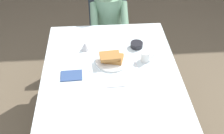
# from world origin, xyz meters

# --- Properties ---
(ground_plane) EXTENTS (14.00, 14.00, 0.00)m
(ground_plane) POSITION_xyz_m (0.00, 0.00, 0.00)
(ground_plane) COLOR brown
(dining_table_main) EXTENTS (1.12, 1.52, 0.74)m
(dining_table_main) POSITION_xyz_m (0.00, 0.00, 0.65)
(dining_table_main) COLOR silver
(dining_table_main) RESTS_ON ground
(chair_diner) EXTENTS (0.44, 0.45, 0.93)m
(chair_diner) POSITION_xyz_m (0.04, 1.17, 0.53)
(chair_diner) COLOR #384251
(chair_diner) RESTS_ON ground
(diner_person) EXTENTS (0.40, 0.43, 1.12)m
(diner_person) POSITION_xyz_m (0.04, 1.01, 0.67)
(diner_person) COLOR gray
(diner_person) RESTS_ON ground
(plate_breakfast) EXTENTS (0.28, 0.28, 0.02)m
(plate_breakfast) POSITION_xyz_m (0.02, 0.18, 0.75)
(plate_breakfast) COLOR white
(plate_breakfast) RESTS_ON dining_table_main
(breakfast_stack) EXTENTS (0.20, 0.16, 0.07)m
(breakfast_stack) POSITION_xyz_m (0.02, 0.18, 0.79)
(breakfast_stack) COLOR #A36B33
(breakfast_stack) RESTS_ON plate_breakfast
(cup_coffee) EXTENTS (0.11, 0.08, 0.08)m
(cup_coffee) POSITION_xyz_m (0.30, 0.18, 0.78)
(cup_coffee) COLOR white
(cup_coffee) RESTS_ON dining_table_main
(bowl_butter) EXTENTS (0.11, 0.11, 0.04)m
(bowl_butter) POSITION_xyz_m (0.25, 0.37, 0.76)
(bowl_butter) COLOR black
(bowl_butter) RESTS_ON dining_table_main
(syrup_pitcher) EXTENTS (0.08, 0.08, 0.07)m
(syrup_pitcher) POSITION_xyz_m (-0.21, 0.36, 0.78)
(syrup_pitcher) COLOR silver
(syrup_pitcher) RESTS_ON dining_table_main
(fork_left_of_plate) EXTENTS (0.02, 0.18, 0.00)m
(fork_left_of_plate) POSITION_xyz_m (-0.17, 0.16, 0.74)
(fork_left_of_plate) COLOR silver
(fork_left_of_plate) RESTS_ON dining_table_main
(knife_right_of_plate) EXTENTS (0.03, 0.20, 0.00)m
(knife_right_of_plate) POSITION_xyz_m (0.21, 0.16, 0.74)
(knife_right_of_plate) COLOR silver
(knife_right_of_plate) RESTS_ON dining_table_main
(spoon_near_edge) EXTENTS (0.15, 0.02, 0.00)m
(spoon_near_edge) POSITION_xyz_m (0.03, -0.11, 0.74)
(spoon_near_edge) COLOR silver
(spoon_near_edge) RESTS_ON dining_table_main
(napkin_folded) EXTENTS (0.17, 0.13, 0.01)m
(napkin_folded) POSITION_xyz_m (-0.31, 0.03, 0.74)
(napkin_folded) COLOR #334C7F
(napkin_folded) RESTS_ON dining_table_main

